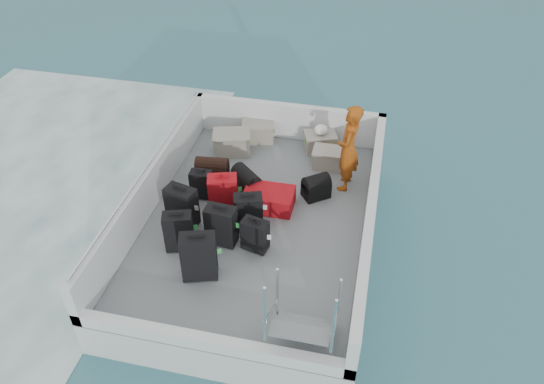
{
  "coord_description": "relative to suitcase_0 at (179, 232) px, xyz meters",
  "views": [
    {
      "loc": [
        1.61,
        -6.03,
        6.18
      ],
      "look_at": [
        0.19,
        0.24,
        1.0
      ],
      "focal_mm": 35.0,
      "sensor_mm": 36.0,
      "label": 1
    }
  ],
  "objects": [
    {
      "name": "duffel_1",
      "position": [
        0.6,
        1.54,
        -0.16
      ],
      "size": [
        0.59,
        0.58,
        0.32
      ],
      "primitive_type": null,
      "rotation": [
        0.0,
        0.0,
        -0.74
      ],
      "color": "black",
      "rests_on": "deck"
    },
    {
      "name": "suitcase_6",
      "position": [
        1.08,
        0.23,
        -0.06
      ],
      "size": [
        0.42,
        0.3,
        0.53
      ],
      "primitive_type": "cube",
      "rotation": [
        0.0,
        0.0,
        -0.23
      ],
      "color": "black",
      "rests_on": "deck"
    },
    {
      "name": "suitcase_3",
      "position": [
        0.47,
        -0.45,
        0.04
      ],
      "size": [
        0.54,
        0.41,
        0.73
      ],
      "primitive_type": "cube",
      "rotation": [
        0.0,
        0.0,
        0.29
      ],
      "color": "black",
      "rests_on": "deck"
    },
    {
      "name": "yellow_bag",
      "position": [
        1.88,
        2.67,
        -0.21
      ],
      "size": [
        0.28,
        0.26,
        0.22
      ],
      "primitive_type": "ellipsoid",
      "color": "yellow",
      "rests_on": "deck"
    },
    {
      "name": "duffel_0",
      "position": [
        -0.06,
        1.73,
        -0.16
      ],
      "size": [
        0.58,
        0.35,
        0.32
      ],
      "primitive_type": null,
      "rotation": [
        0.0,
        0.0,
        0.1
      ],
      "color": "black",
      "rests_on": "deck"
    },
    {
      "name": "passenger",
      "position": [
        2.19,
        2.03,
        0.44
      ],
      "size": [
        0.39,
        0.58,
        1.52
      ],
      "primitive_type": "imported",
      "rotation": [
        0.0,
        0.0,
        -1.63
      ],
      "color": "#DB5E14",
      "rests_on": "deck"
    },
    {
      "name": "crate_2",
      "position": [
        1.61,
        3.0,
        -0.16
      ],
      "size": [
        0.62,
        0.52,
        0.32
      ],
      "primitive_type": "cube",
      "rotation": [
        0.0,
        0.0,
        0.33
      ],
      "color": "gray",
      "rests_on": "deck"
    },
    {
      "name": "deck_fittings",
      "position": [
        1.28,
        0.56,
        0.05
      ],
      "size": [
        3.6,
        5.0,
        0.9
      ],
      "color": "silver",
      "rests_on": "deck"
    },
    {
      "name": "crate_0",
      "position": [
        0.05,
        2.57,
        -0.13
      ],
      "size": [
        0.73,
        0.59,
        0.38
      ],
      "primitive_type": "cube",
      "rotation": [
        0.0,
        0.0,
        0.27
      ],
      "color": "gray",
      "rests_on": "deck"
    },
    {
      "name": "crate_3",
      "position": [
        1.84,
        2.52,
        -0.16
      ],
      "size": [
        0.53,
        0.36,
        0.32
      ],
      "primitive_type": "cube",
      "rotation": [
        0.0,
        0.0,
        0.0
      ],
      "color": "gray",
      "rests_on": "deck"
    },
    {
      "name": "deck",
      "position": [
        0.93,
        0.88,
        -0.33
      ],
      "size": [
        3.3,
        4.7,
        0.02
      ],
      "primitive_type": "cube",
      "color": "slate",
      "rests_on": "ferry_hull"
    },
    {
      "name": "crate_1",
      "position": [
        0.42,
        3.08,
        -0.15
      ],
      "size": [
        0.64,
        0.51,
        0.34
      ],
      "primitive_type": "cube",
      "rotation": [
        0.0,
        0.0,
        0.24
      ],
      "color": "gray",
      "rests_on": "deck"
    },
    {
      "name": "ferry_hull",
      "position": [
        0.93,
        0.88,
        -0.64
      ],
      "size": [
        3.6,
        5.0,
        0.6
      ],
      "primitive_type": "cube",
      "color": "silver",
      "rests_on": "ground"
    },
    {
      "name": "white_bag",
      "position": [
        1.61,
        3.0,
        0.09
      ],
      "size": [
        0.24,
        0.24,
        0.18
      ],
      "primitive_type": "ellipsoid",
      "color": "white",
      "rests_on": "crate_2"
    },
    {
      "name": "suitcase_0",
      "position": [
        0.0,
        0.0,
        0.0
      ],
      "size": [
        0.46,
        0.34,
        0.64
      ],
      "primitive_type": "cube",
      "rotation": [
        0.0,
        0.0,
        0.3
      ],
      "color": "black",
      "rests_on": "deck"
    },
    {
      "name": "suitcase_4",
      "position": [
        0.56,
        0.25,
        0.0
      ],
      "size": [
        0.46,
        0.29,
        0.65
      ],
      "primitive_type": "cube",
      "rotation": [
        0.0,
        0.0,
        -0.08
      ],
      "color": "black",
      "rests_on": "deck"
    },
    {
      "name": "suitcase_2",
      "position": [
        -0.07,
        1.21,
        -0.07
      ],
      "size": [
        0.35,
        0.22,
        0.5
      ],
      "primitive_type": "cube",
      "rotation": [
        0.0,
        0.0,
        0.04
      ],
      "color": "black",
      "rests_on": "deck"
    },
    {
      "name": "suitcase_8",
      "position": [
        1.06,
        1.21,
        -0.16
      ],
      "size": [
        0.79,
        0.52,
        0.31
      ],
      "primitive_type": "cube",
      "rotation": [
        0.0,
        0.0,
        1.58
      ],
      "color": "#B10D1B",
      "rests_on": "deck"
    },
    {
      "name": "suitcase_5",
      "position": [
        0.37,
        0.99,
        -0.0
      ],
      "size": [
        0.52,
        0.39,
        0.63
      ],
      "primitive_type": "cube",
      "rotation": [
        0.0,
        0.0,
        0.29
      ],
      "color": "#B10D1B",
      "rests_on": "deck"
    },
    {
      "name": "ground",
      "position": [
        0.93,
        0.88,
        -0.94
      ],
      "size": [
        160.0,
        160.0,
        0.0
      ],
      "primitive_type": "plane",
      "color": "#1D5565",
      "rests_on": "ground"
    },
    {
      "name": "duffel_2",
      "position": [
        1.75,
        1.63,
        -0.16
      ],
      "size": [
        0.52,
        0.49,
        0.32
      ],
      "primitive_type": null,
      "rotation": [
        0.0,
        0.0,
        0.64
      ],
      "color": "black",
      "rests_on": "deck"
    },
    {
      "name": "suitcase_7",
      "position": [
        0.86,
        0.67,
        -0.02
      ],
      "size": [
        0.48,
        0.37,
        0.6
      ],
      "primitive_type": "cube",
      "rotation": [
        0.0,
        0.0,
        0.32
      ],
      "color": "black",
      "rests_on": "deck"
    },
    {
      "name": "suitcase_1",
      "position": [
        -0.14,
        0.51,
        0.02
      ],
      "size": [
        0.51,
        0.37,
        0.69
      ],
      "primitive_type": "cube",
      "rotation": [
        0.0,
        0.0,
        -0.25
      ],
      "color": "black",
      "rests_on": "deck"
    }
  ]
}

